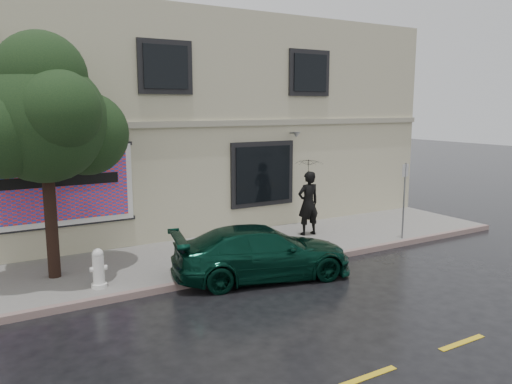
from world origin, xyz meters
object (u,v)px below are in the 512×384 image
street_tree (44,122)px  car (262,252)px  fire_hydrant (98,268)px  pedestrian (308,203)px

street_tree → car: bearing=-26.0°
street_tree → fire_hydrant: bearing=-59.3°
car → pedestrian: size_ratio=2.17×
car → fire_hydrant: car is taller
car → fire_hydrant: 3.79m
car → pedestrian: bearing=-40.1°
street_tree → fire_hydrant: 3.49m
street_tree → fire_hydrant: (0.74, -1.24, -3.18)m
street_tree → fire_hydrant: size_ratio=5.65×
fire_hydrant → pedestrian: bearing=-13.0°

